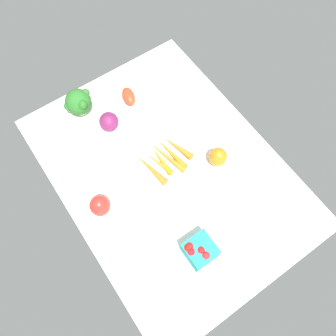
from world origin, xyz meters
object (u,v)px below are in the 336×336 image
object	(u,v)px
roma_tomato	(129,96)
carrot_bunch	(165,158)
bell_pepper_red	(100,206)
red_onion_center	(109,122)
broccoli_head	(78,102)
berry_basket	(199,250)
bell_pepper_orange	(218,157)

from	to	relation	value
roma_tomato	carrot_bunch	size ratio (longest dim) A/B	0.45
bell_pepper_red	roma_tomato	bearing A→B (deg)	-43.78
red_onion_center	bell_pepper_red	distance (cm)	34.09
broccoli_head	carrot_bunch	bearing A→B (deg)	-156.69
berry_basket	bell_pepper_orange	distance (cm)	34.87
bell_pepper_red	carrot_bunch	bearing A→B (deg)	-82.78
roma_tomato	bell_pepper_red	bearing A→B (deg)	149.01
red_onion_center	roma_tomato	xyz separation A→B (cm)	(6.54, -12.88, -1.29)
carrot_bunch	roma_tomato	bearing A→B (deg)	-6.25
broccoli_head	bell_pepper_red	bearing A→B (deg)	160.41
red_onion_center	broccoli_head	bearing A→B (deg)	26.41
bell_pepper_orange	bell_pepper_red	bearing A→B (deg)	79.64
berry_basket	roma_tomato	xyz separation A→B (cm)	(65.69, -13.85, -1.23)
carrot_bunch	red_onion_center	bearing A→B (deg)	21.73
red_onion_center	bell_pepper_red	xyz separation A→B (cm)	(-27.67, 19.91, 0.59)
bell_pepper_orange	carrot_bunch	bearing A→B (deg)	52.32
berry_basket	carrot_bunch	bearing A→B (deg)	-16.63
red_onion_center	bell_pepper_orange	distance (cm)	43.73
bell_pepper_red	berry_basket	bearing A→B (deg)	-148.97
broccoli_head	carrot_bunch	size ratio (longest dim) A/B	0.65
berry_basket	bell_pepper_orange	xyz separation A→B (cm)	(23.27, -25.97, 0.32)
bell_pepper_red	bell_pepper_orange	bearing A→B (deg)	-100.36
red_onion_center	berry_basket	world-z (taller)	same
broccoli_head	berry_basket	xyz separation A→B (cm)	(-70.95, -4.89, -3.80)
red_onion_center	berry_basket	xyz separation A→B (cm)	(-59.15, 0.97, -0.06)
bell_pepper_red	bell_pepper_orange	distance (cm)	45.65
roma_tomato	bell_pepper_orange	distance (cm)	44.14
red_onion_center	roma_tomato	distance (cm)	14.50
berry_basket	carrot_bunch	size ratio (longest dim) A/B	0.49
roma_tomato	carrot_bunch	distance (cm)	30.69
roma_tomato	bell_pepper_orange	xyz separation A→B (cm)	(-42.42, -12.11, 1.55)
red_onion_center	carrot_bunch	world-z (taller)	red_onion_center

